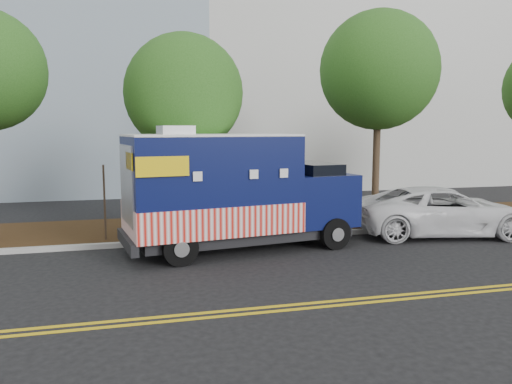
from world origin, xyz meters
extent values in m
plane|color=black|center=(0.00, 0.00, 0.00)|extent=(120.00, 120.00, 0.00)
cube|color=#9E9E99|center=(0.00, 1.40, 0.07)|extent=(120.00, 0.18, 0.15)
cube|color=#301E0D|center=(0.00, 3.50, 0.07)|extent=(120.00, 4.00, 0.15)
cube|color=gold|center=(0.00, -4.45, 0.01)|extent=(120.00, 0.10, 0.01)
cube|color=gold|center=(0.00, -4.70, 0.01)|extent=(120.00, 0.10, 0.01)
cylinder|color=#38281C|center=(-0.36, 2.61, 1.82)|extent=(0.26, 0.26, 3.64)
sphere|color=#235317|center=(-0.36, 2.61, 4.57)|extent=(3.73, 3.73, 3.73)
cylinder|color=#38281C|center=(6.66, 3.13, 2.24)|extent=(0.26, 0.26, 4.47)
sphere|color=#235317|center=(6.66, 3.13, 5.53)|extent=(4.24, 4.24, 4.24)
cube|color=#473828|center=(-2.85, 1.93, 1.20)|extent=(0.06, 0.06, 2.40)
cube|color=black|center=(1.05, 0.39, 0.46)|extent=(6.31, 2.94, 0.30)
cube|color=#091041|center=(0.09, 0.25, 1.95)|extent=(4.87, 3.15, 2.60)
cube|color=red|center=(0.09, 0.25, 1.03)|extent=(4.93, 3.22, 0.81)
cube|color=white|center=(0.09, 0.25, 3.27)|extent=(4.87, 3.15, 0.07)
cube|color=#B7B7BA|center=(-0.88, 0.10, 3.42)|extent=(0.99, 0.99, 0.24)
cube|color=#091041|center=(3.30, 0.73, 1.36)|extent=(2.28, 2.60, 1.52)
cube|color=black|center=(3.25, 0.73, 2.08)|extent=(1.39, 2.25, 0.70)
cube|color=black|center=(4.29, 0.88, 0.85)|extent=(0.41, 2.16, 0.33)
cube|color=black|center=(-2.22, -0.10, 0.49)|extent=(0.56, 2.44, 0.30)
cube|color=#B7B7BA|center=(-2.19, -0.09, 2.01)|extent=(0.33, 1.94, 2.06)
cube|color=#B7B7BA|center=(0.21, 1.57, 2.01)|extent=(1.94, 0.33, 1.19)
cube|color=yellow|center=(-1.33, -1.27, 2.55)|extent=(1.29, 0.22, 0.49)
cube|color=yellow|center=(-1.71, 1.28, 2.55)|extent=(1.29, 0.22, 0.49)
cylinder|color=black|center=(3.57, -0.34, 0.46)|extent=(0.95, 0.44, 0.91)
cylinder|color=black|center=(3.24, 1.84, 0.46)|extent=(0.95, 0.44, 0.91)
cylinder|color=black|center=(-0.93, -1.02, 0.46)|extent=(0.95, 0.44, 0.91)
cylinder|color=black|center=(-1.26, 1.16, 0.46)|extent=(0.95, 0.44, 0.91)
imported|color=white|center=(7.76, 0.58, 0.79)|extent=(6.05, 3.63, 1.57)
camera|label=1|loc=(-2.13, -13.43, 3.44)|focal=35.00mm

